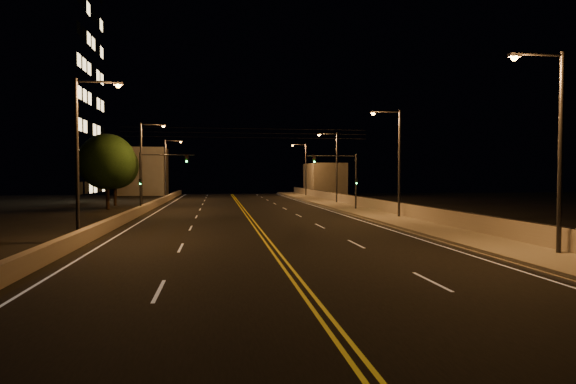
{
  "coord_description": "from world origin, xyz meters",
  "views": [
    {
      "loc": [
        -2.68,
        -13.8,
        3.62
      ],
      "look_at": [
        2.0,
        18.0,
        2.5
      ],
      "focal_mm": 30.0,
      "sensor_mm": 36.0,
      "label": 1
    }
  ],
  "objects": [
    {
      "name": "tree_1",
      "position": [
        -14.79,
        45.96,
        4.78
      ],
      "size": [
        5.59,
        5.59,
        7.58
      ],
      "color": "black",
      "rests_on": "ground"
    },
    {
      "name": "curb",
      "position": [
        8.93,
        20.0,
        0.07
      ],
      "size": [
        0.14,
        120.0,
        0.15
      ],
      "primitive_type": "cube",
      "color": "gray",
      "rests_on": "ground"
    },
    {
      "name": "jersey_barrier",
      "position": [
        -9.71,
        20.0,
        0.38
      ],
      "size": [
        0.45,
        120.0,
        0.76
      ],
      "primitive_type": "cube",
      "color": "#A19586",
      "rests_on": "ground"
    },
    {
      "name": "streetlight_6",
      "position": [
        -9.91,
        58.64,
        5.13
      ],
      "size": [
        2.55,
        0.28,
        8.84
      ],
      "color": "#2D2D33",
      "rests_on": "ground"
    },
    {
      "name": "parapet_rail",
      "position": [
        12.45,
        20.0,
        1.33
      ],
      "size": [
        0.06,
        120.0,
        0.06
      ],
      "primitive_type": "cylinder",
      "rotation": [
        1.57,
        0.0,
        0.0
      ],
      "color": "black",
      "rests_on": "parapet_wall"
    },
    {
      "name": "streetlight_3",
      "position": [
        11.51,
        64.34,
        5.13
      ],
      "size": [
        2.55,
        0.28,
        8.84
      ],
      "color": "#2D2D33",
      "rests_on": "ground"
    },
    {
      "name": "streetlight_1",
      "position": [
        11.51,
        23.13,
        5.13
      ],
      "size": [
        2.55,
        0.28,
        8.84
      ],
      "color": "#2D2D33",
      "rests_on": "ground"
    },
    {
      "name": "tree_0",
      "position": [
        -14.17,
        39.18,
        5.04
      ],
      "size": [
        5.9,
        5.9,
        8.0
      ],
      "color": "black",
      "rests_on": "ground"
    },
    {
      "name": "parapet_wall",
      "position": [
        12.45,
        20.0,
        0.8
      ],
      "size": [
        0.3,
        120.0,
        1.0
      ],
      "primitive_type": "cube",
      "color": "#A19586",
      "rests_on": "sidewalk"
    },
    {
      "name": "overhead_wires",
      "position": [
        0.0,
        29.5,
        7.4
      ],
      "size": [
        22.0,
        0.03,
        0.83
      ],
      "color": "black"
    },
    {
      "name": "traffic_signal_right",
      "position": [
        9.96,
        32.63,
        3.66
      ],
      "size": [
        5.11,
        0.31,
        5.74
      ],
      "color": "#2D2D33",
      "rests_on": "ground"
    },
    {
      "name": "lane_markings",
      "position": [
        0.0,
        19.93,
        0.02
      ],
      "size": [
        17.32,
        116.0,
        0.0
      ],
      "color": "silver",
      "rests_on": "road"
    },
    {
      "name": "traffic_signal_left",
      "position": [
        -8.76,
        32.63,
        3.66
      ],
      "size": [
        5.11,
        0.31,
        5.74
      ],
      "color": "#2D2D33",
      "rests_on": "ground"
    },
    {
      "name": "streetlight_2",
      "position": [
        11.51,
        43.62,
        5.13
      ],
      "size": [
        2.55,
        0.28,
        8.84
      ],
      "color": "#2D2D33",
      "rests_on": "ground"
    },
    {
      "name": "sidewalk",
      "position": [
        10.8,
        20.0,
        0.15
      ],
      "size": [
        3.6,
        120.0,
        0.3
      ],
      "primitive_type": "cube",
      "color": "gray",
      "rests_on": "ground"
    },
    {
      "name": "distant_building_right",
      "position": [
        16.5,
        71.25,
        2.87
      ],
      "size": [
        6.0,
        10.0,
        5.75
      ],
      "primitive_type": "cube",
      "color": "gray",
      "rests_on": "ground"
    },
    {
      "name": "streetlight_5",
      "position": [
        -9.91,
        35.87,
        5.13
      ],
      "size": [
        2.55,
        0.28,
        8.84
      ],
      "color": "#2D2D33",
      "rests_on": "ground"
    },
    {
      "name": "road",
      "position": [
        0.0,
        20.0,
        0.01
      ],
      "size": [
        18.0,
        120.0,
        0.02
      ],
      "primitive_type": "cube",
      "color": "black",
      "rests_on": "ground"
    },
    {
      "name": "distant_building_left",
      "position": [
        -16.0,
        77.23,
        4.31
      ],
      "size": [
        8.0,
        8.0,
        8.62
      ],
      "primitive_type": "cube",
      "color": "gray",
      "rests_on": "ground"
    },
    {
      "name": "streetlight_4",
      "position": [
        -9.91,
        13.65,
        5.13
      ],
      "size": [
        2.55,
        0.28,
        8.84
      ],
      "color": "#2D2D33",
      "rests_on": "ground"
    },
    {
      "name": "streetlight_0",
      "position": [
        11.51,
        4.8,
        5.13
      ],
      "size": [
        2.55,
        0.28,
        8.84
      ],
      "color": "#2D2D33",
      "rests_on": "ground"
    },
    {
      "name": "ground",
      "position": [
        0.0,
        0.0,
        0.0
      ],
      "size": [
        160.0,
        160.0,
        0.0
      ],
      "primitive_type": "plane",
      "color": "black",
      "rests_on": "ground"
    }
  ]
}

